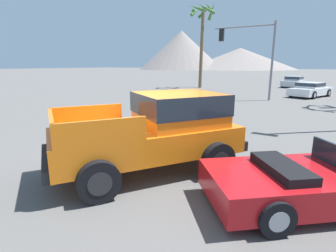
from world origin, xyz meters
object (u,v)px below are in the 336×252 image
palm_tree_short (202,25)px  red_convertible_car (314,182)px  orange_pickup_truck (159,128)px  traffic_light_main (249,46)px  parked_car_silver (294,82)px  parked_car_white (310,89)px

palm_tree_short → red_convertible_car: bearing=-60.4°
orange_pickup_truck → traffic_light_main: size_ratio=0.89×
parked_car_silver → parked_car_white: size_ratio=0.95×
red_convertible_car → orange_pickup_truck: bearing=-127.7°
parked_car_silver → traffic_light_main: 13.89m
orange_pickup_truck → parked_car_silver: size_ratio=1.15×
red_convertible_car → parked_car_white: bearing=144.3°
parked_car_silver → palm_tree_short: bearing=-136.2°
orange_pickup_truck → red_convertible_car: orange_pickup_truck is taller
parked_car_white → traffic_light_main: 6.64m
orange_pickup_truck → palm_tree_short: 24.82m
parked_car_silver → parked_car_white: parked_car_silver is taller
orange_pickup_truck → traffic_light_main: bearing=131.1°
orange_pickup_truck → palm_tree_short: (-9.16, 22.36, 5.65)m
parked_car_white → traffic_light_main: size_ratio=0.82×
red_convertible_car → palm_tree_short: 26.33m
traffic_light_main → orange_pickup_truck: bearing=97.6°
parked_car_white → palm_tree_short: size_ratio=0.50×
red_convertible_car → traffic_light_main: 16.40m
red_convertible_car → parked_car_silver: 28.65m
parked_car_silver → palm_tree_short: palm_tree_short is taller
orange_pickup_truck → traffic_light_main: (-2.03, 15.18, 2.86)m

